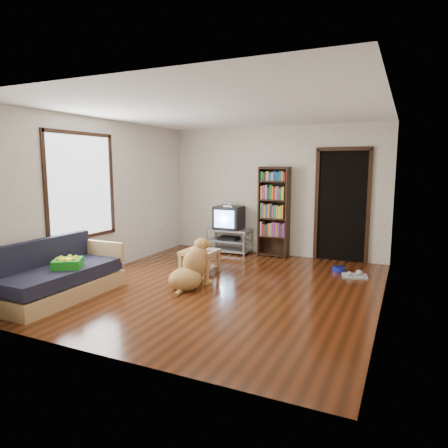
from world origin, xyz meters
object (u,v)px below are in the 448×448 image
at_px(crt_tv, 229,217).
at_px(coffee_table, 200,257).
at_px(dog_bowl, 339,269).
at_px(green_cushion, 68,263).
at_px(sofa, 59,279).
at_px(bookshelf, 274,207).
at_px(laptop, 199,250).
at_px(tv_stand, 229,240).
at_px(grey_rag, 355,276).
at_px(dog, 192,269).

relative_size(crt_tv, coffee_table, 1.05).
bearing_deg(crt_tv, dog_bowl, -14.97).
bearing_deg(green_cushion, crt_tv, 43.08).
relative_size(sofa, coffee_table, 3.27).
bearing_deg(green_cushion, bookshelf, 30.24).
distance_m(laptop, tv_stand, 1.77).
bearing_deg(grey_rag, crt_tv, 161.68).
bearing_deg(bookshelf, tv_stand, -174.37).
bearing_deg(sofa, crt_tv, 75.07).
bearing_deg(dog_bowl, dog, -135.40).
height_order(dog_bowl, crt_tv, crt_tv).
distance_m(coffee_table, dog, 0.78).
xyz_separation_m(green_cushion, tv_stand, (0.85, 3.58, -0.21)).
bearing_deg(coffee_table, dog, -70.36).
bearing_deg(laptop, bookshelf, 80.39).
height_order(grey_rag, sofa, sofa).
xyz_separation_m(grey_rag, sofa, (-3.64, -2.77, 0.25)).
height_order(tv_stand, dog, dog).
distance_m(grey_rag, dog, 2.71).
distance_m(dog_bowl, grey_rag, 0.39).
xyz_separation_m(laptop, sofa, (-1.20, -1.88, -0.15)).
relative_size(tv_stand, sofa, 0.50).
distance_m(grey_rag, crt_tv, 2.90).
distance_m(green_cushion, coffee_table, 2.15).
relative_size(grey_rag, crt_tv, 0.69).
xyz_separation_m(green_cushion, laptop, (1.08, 1.82, -0.07)).
xyz_separation_m(laptop, bookshelf, (0.72, 1.84, 0.59)).
distance_m(laptop, dog, 0.77).
bearing_deg(tv_stand, dog, -78.75).
xyz_separation_m(crt_tv, coffee_table, (0.23, -1.74, -0.46)).
bearing_deg(bookshelf, coffee_table, -111.76).
bearing_deg(grey_rag, green_cushion, -142.28).
relative_size(tv_stand, crt_tv, 1.55).
distance_m(grey_rag, coffee_table, 2.60).
distance_m(sofa, coffee_table, 2.26).
distance_m(laptop, bookshelf, 2.07).
bearing_deg(crt_tv, tv_stand, -90.00).
xyz_separation_m(bookshelf, sofa, (-1.92, -3.72, -0.74)).
distance_m(crt_tv, sofa, 3.81).
xyz_separation_m(laptop, dog, (0.26, -0.71, -0.14)).
bearing_deg(laptop, dog, -57.77).
bearing_deg(sofa, bookshelf, 62.68).
bearing_deg(coffee_table, tv_stand, 97.48).
distance_m(crt_tv, coffee_table, 1.82).
bearing_deg(tv_stand, grey_rag, -17.90).
height_order(green_cushion, dog, dog).
height_order(laptop, crt_tv, crt_tv).
xyz_separation_m(grey_rag, bookshelf, (-1.71, 0.95, 0.99)).
relative_size(laptop, crt_tv, 0.58).
relative_size(green_cushion, sofa, 0.20).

